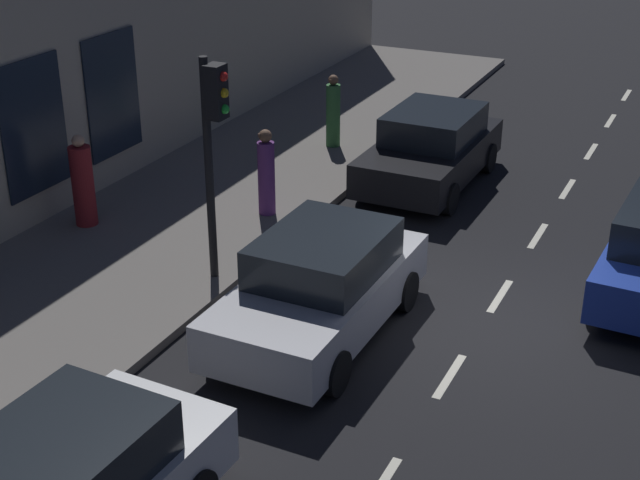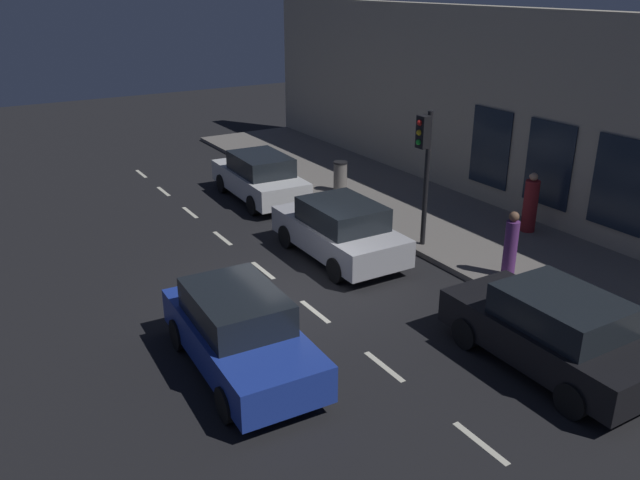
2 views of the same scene
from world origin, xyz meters
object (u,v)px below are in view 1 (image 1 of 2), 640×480
Objects in this scene: parked_car_2 at (431,149)px; pedestrian_1 at (333,113)px; parked_car_1 at (320,286)px; pedestrian_2 at (83,184)px; pedestrian_0 at (266,174)px; traffic_light at (213,129)px.

parked_car_2 is 2.54× the size of pedestrian_1.
parked_car_1 is 5.74m from pedestrian_2.
pedestrian_1 is (0.51, -4.13, -0.01)m from pedestrian_0.
pedestrian_1 reaches higher than parked_car_1.
parked_car_2 is at bearing -149.11° from pedestrian_2.
pedestrian_0 is 3.37m from pedestrian_2.
pedestrian_2 reaches higher than pedestrian_0.
parked_car_1 is at bearing 95.50° from parked_car_2.
parked_car_2 is at bearing -84.40° from parked_car_1.
traffic_light is 7.13m from pedestrian_1.
pedestrian_2 is at bearing 45.89° from parked_car_2.
pedestrian_2 is at bearing -14.55° from parked_car_1.
parked_car_1 is 1.00× the size of parked_car_2.
pedestrian_2 is at bearing 74.05° from pedestrian_1.
pedestrian_0 reaches higher than parked_car_1.
pedestrian_0 is (2.17, 3.14, 0.15)m from parked_car_2.
parked_car_2 is 2.87m from pedestrian_1.
traffic_light is 2.21× the size of pedestrian_1.
parked_car_1 is 2.52× the size of pedestrian_0.
pedestrian_2 is (2.28, 6.02, 0.02)m from pedestrian_1.
parked_car_2 is 2.52× the size of pedestrian_0.
pedestrian_1 is at bearing -19.74° from parked_car_2.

